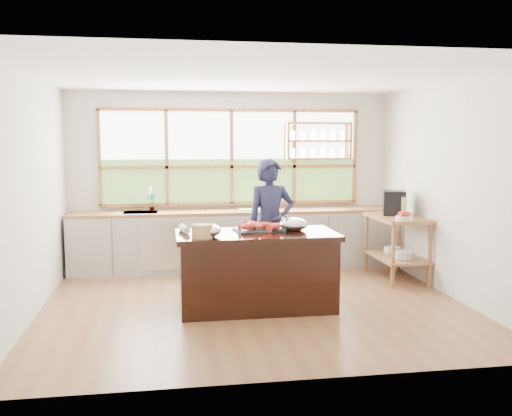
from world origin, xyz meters
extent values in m
plane|color=brown|center=(0.00, 0.00, 0.00)|extent=(5.00, 5.00, 0.00)
cube|color=silver|center=(0.00, 2.25, 1.35)|extent=(5.00, 0.02, 2.70)
cube|color=silver|center=(0.00, -2.25, 1.35)|extent=(5.00, 0.02, 2.70)
cube|color=silver|center=(-2.50, 0.00, 1.35)|extent=(0.02, 4.50, 2.70)
cube|color=silver|center=(2.50, 0.00, 1.35)|extent=(0.02, 4.50, 2.70)
cube|color=white|center=(0.00, 0.00, 2.70)|extent=(5.00, 4.50, 0.02)
cube|color=#AB6540|center=(0.00, 2.22, 1.70)|extent=(4.05, 0.06, 1.50)
cube|color=white|center=(0.00, 2.24, 2.05)|extent=(3.98, 0.01, 0.75)
cube|color=#2F621D|center=(0.00, 2.24, 1.32)|extent=(3.98, 0.01, 0.70)
cube|color=#AB6540|center=(1.35, 2.11, 2.23)|extent=(1.00, 0.28, 0.03)
cube|color=#AB6540|center=(1.35, 2.11, 1.95)|extent=(1.00, 0.28, 0.03)
cube|color=#AB6540|center=(1.35, 2.11, 1.67)|extent=(1.00, 0.28, 0.03)
cube|color=#AB6540|center=(0.85, 2.11, 1.95)|extent=(0.03, 0.28, 0.55)
cube|color=#AB6540|center=(1.85, 2.11, 1.95)|extent=(0.03, 0.28, 0.55)
cube|color=#A6A39C|center=(0.00, 1.94, 0.42)|extent=(4.90, 0.62, 0.85)
cube|color=silver|center=(-1.10, 1.62, 0.43)|extent=(0.60, 0.01, 0.72)
cube|color=#945630|center=(0.00, 1.94, 0.88)|extent=(4.90, 0.62, 0.05)
cube|color=silver|center=(-1.40, 1.94, 0.82)|extent=(0.50, 0.42, 0.16)
cube|color=#945630|center=(2.45, 0.40, 0.45)|extent=(0.04, 0.04, 0.90)
cube|color=#945630|center=(2.45, 1.40, 0.45)|extent=(0.04, 0.04, 0.90)
cube|color=#945630|center=(1.93, 0.40, 0.45)|extent=(0.04, 0.04, 0.90)
cube|color=#945630|center=(1.93, 1.40, 0.45)|extent=(0.04, 0.04, 0.90)
cube|color=#945630|center=(2.19, 0.90, 0.32)|extent=(0.62, 1.10, 0.03)
cube|color=#945630|center=(2.19, 0.90, 0.88)|extent=(0.62, 1.10, 0.05)
cylinder|color=silver|center=(2.19, 0.65, 0.39)|extent=(0.24, 0.24, 0.11)
cylinder|color=silver|center=(2.19, 1.05, 0.38)|extent=(0.24, 0.24, 0.09)
cube|color=black|center=(0.00, -0.20, 0.42)|extent=(1.77, 0.82, 0.84)
cube|color=black|center=(0.00, -0.20, 0.87)|extent=(1.85, 0.90, 0.06)
imported|color=#1B1C38|center=(0.31, 0.56, 0.86)|extent=(0.68, 0.49, 1.73)
imported|color=slate|center=(-1.24, 2.00, 1.04)|extent=(0.15, 0.10, 0.28)
cube|color=#69CE39|center=(0.28, 1.94, 0.91)|extent=(0.42, 0.33, 0.01)
cube|color=black|center=(2.19, 1.04, 1.07)|extent=(0.39, 0.40, 0.35)
cylinder|color=#A1A750|center=(2.24, 0.81, 1.04)|extent=(0.08, 0.08, 0.28)
cylinder|color=silver|center=(2.14, 0.55, 0.93)|extent=(0.24, 0.24, 0.05)
sphere|color=red|center=(2.19, 0.55, 0.97)|extent=(0.07, 0.07, 0.07)
sphere|color=red|center=(2.16, 0.60, 0.97)|extent=(0.07, 0.07, 0.07)
sphere|color=red|center=(2.10, 0.58, 0.97)|extent=(0.07, 0.07, 0.07)
sphere|color=red|center=(2.10, 0.52, 0.97)|extent=(0.07, 0.07, 0.07)
sphere|color=red|center=(2.16, 0.51, 0.97)|extent=(0.07, 0.07, 0.07)
cube|color=black|center=(0.05, -0.07, 0.91)|extent=(0.59, 0.46, 0.02)
ellipsoid|color=red|center=(-0.07, -0.12, 0.96)|extent=(0.23, 0.15, 0.08)
ellipsoid|color=red|center=(0.13, -0.05, 0.96)|extent=(0.23, 0.14, 0.08)
ellipsoid|color=red|center=(0.23, -0.17, 0.96)|extent=(0.21, 0.21, 0.08)
ellipsoid|color=red|center=(0.00, 0.05, 0.96)|extent=(0.18, 0.23, 0.08)
ellipsoid|color=silver|center=(-0.59, -0.39, 0.97)|extent=(0.33, 0.33, 0.16)
ellipsoid|color=silver|center=(0.46, -0.10, 0.97)|extent=(0.33, 0.33, 0.16)
cylinder|color=silver|center=(0.29, -0.40, 0.90)|extent=(0.06, 0.06, 0.01)
cylinder|color=silver|center=(0.29, -0.40, 0.97)|extent=(0.01, 0.01, 0.13)
ellipsoid|color=silver|center=(0.29, -0.40, 1.07)|extent=(0.08, 0.08, 0.10)
cylinder|color=tan|center=(-0.64, -0.46, 0.97)|extent=(0.23, 0.23, 0.15)
cylinder|color=silver|center=(-0.83, -0.03, 0.94)|extent=(0.13, 0.31, 0.08)
camera|label=1|loc=(-1.04, -6.62, 1.96)|focal=40.00mm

